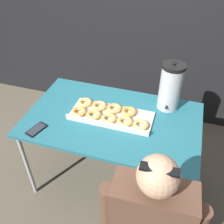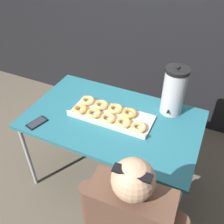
% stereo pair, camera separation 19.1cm
% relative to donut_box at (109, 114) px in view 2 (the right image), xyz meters
% --- Properties ---
extents(ground_plane, '(12.00, 12.00, 0.00)m').
position_rel_donut_box_xyz_m(ground_plane, '(0.03, -0.01, -0.78)').
color(ground_plane, brown).
extents(back_wall, '(6.00, 0.11, 2.56)m').
position_rel_donut_box_xyz_m(back_wall, '(0.03, 1.14, 0.50)').
color(back_wall, black).
rests_on(back_wall, ground).
extents(folding_table, '(1.35, 0.82, 0.76)m').
position_rel_donut_box_xyz_m(folding_table, '(0.03, -0.01, -0.07)').
color(folding_table, '#236675').
rests_on(folding_table, ground).
extents(donut_box, '(0.65, 0.29, 0.05)m').
position_rel_donut_box_xyz_m(donut_box, '(0.00, 0.00, 0.00)').
color(donut_box, beige).
rests_on(donut_box, folding_table).
extents(coffee_urn, '(0.18, 0.20, 0.41)m').
position_rel_donut_box_xyz_m(coffee_urn, '(0.42, 0.27, 0.17)').
color(coffee_urn, '#B7B7BC').
rests_on(coffee_urn, folding_table).
extents(cell_phone, '(0.12, 0.17, 0.01)m').
position_rel_donut_box_xyz_m(cell_phone, '(-0.47, -0.31, -0.02)').
color(cell_phone, black).
rests_on(cell_phone, folding_table).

